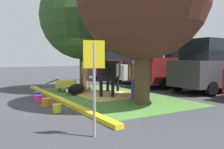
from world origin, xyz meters
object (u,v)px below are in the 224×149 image
at_px(pickup_truck_maroon, 176,67).
at_px(shade_tree_left, 84,16).
at_px(bucket_yellow, 57,108).
at_px(cow_holstein, 110,70).
at_px(parking_sign, 94,69).
at_px(suv_dark_grey, 214,66).
at_px(bucket_orange, 46,102).
at_px(suv_black, 120,63).
at_px(bucket_blue, 38,96).
at_px(person_visitor_near, 134,78).
at_px(person_handler, 86,73).
at_px(wheelbarrow, 66,84).
at_px(bucket_pink, 38,99).
at_px(hatchback_white, 143,68).
at_px(person_visitor_far, 145,75).
at_px(calf_lying, 76,89).

bearing_deg(pickup_truck_maroon, shade_tree_left, -99.42).
bearing_deg(bucket_yellow, cow_holstein, 125.37).
distance_m(parking_sign, suv_dark_grey, 8.76).
distance_m(bucket_orange, suv_black, 11.12).
xyz_separation_m(bucket_blue, bucket_orange, (1.42, -0.06, -0.02)).
relative_size(shade_tree_left, person_visitor_near, 3.72).
xyz_separation_m(person_handler, wheelbarrow, (-0.52, -0.78, -0.52)).
distance_m(bucket_pink, pickup_truck_maroon, 8.53).
height_order(cow_holstein, hatchback_white, hatchback_white).
distance_m(bucket_blue, suv_black, 10.13).
xyz_separation_m(bucket_orange, bucket_yellow, (1.09, 0.03, -0.01)).
bearing_deg(bucket_blue, person_visitor_far, 75.49).
height_order(bucket_pink, hatchback_white, hatchback_white).
bearing_deg(person_handler, bucket_yellow, -35.59).
xyz_separation_m(wheelbarrow, bucket_yellow, (4.08, -1.77, -0.25)).
distance_m(wheelbarrow, bucket_yellow, 4.45).
bearing_deg(person_visitor_near, bucket_orange, -98.41).
bearing_deg(bucket_pink, hatchback_white, 116.54).
xyz_separation_m(cow_holstein, bucket_orange, (1.09, -3.11, -0.96)).
height_order(shade_tree_left, pickup_truck_maroon, shade_tree_left).
height_order(person_handler, bucket_orange, person_handler).
relative_size(parking_sign, suv_black, 0.43).
bearing_deg(bucket_pink, suv_black, 130.91).
bearing_deg(parking_sign, hatchback_white, 137.25).
distance_m(shade_tree_left, cow_holstein, 3.34).
bearing_deg(bucket_orange, person_visitor_near, 81.59).
height_order(shade_tree_left, hatchback_white, shade_tree_left).
height_order(bucket_yellow, pickup_truck_maroon, pickup_truck_maroon).
bearing_deg(suv_black, bucket_pink, -49.09).
bearing_deg(parking_sign, person_visitor_far, 131.82).
relative_size(wheelbarrow, bucket_yellow, 5.64).
height_order(cow_holstein, suv_black, suv_black).
distance_m(cow_holstein, suv_black, 8.19).
distance_m(person_handler, wheelbarrow, 1.07).
relative_size(cow_holstein, person_handler, 1.59).
height_order(bucket_orange, suv_black, suv_black).
distance_m(hatchback_white, suv_dark_grey, 5.27).
bearing_deg(wheelbarrow, person_visitor_far, 44.34).
xyz_separation_m(suv_black, pickup_truck_maroon, (5.51, 0.42, -0.16)).
distance_m(suv_black, suv_dark_grey, 8.20).
bearing_deg(suv_black, shade_tree_left, -47.88).
distance_m(calf_lying, hatchback_white, 6.61).
xyz_separation_m(person_visitor_far, suv_black, (-7.45, 3.46, 0.40)).
height_order(bucket_orange, hatchback_white, hatchback_white).
height_order(bucket_orange, pickup_truck_maroon, pickup_truck_maroon).
distance_m(person_visitor_near, pickup_truck_maroon, 5.70).
distance_m(person_visitor_far, wheelbarrow, 3.80).
height_order(person_visitor_far, bucket_blue, person_visitor_far).
xyz_separation_m(cow_holstein, suv_dark_grey, (1.55, 5.03, 0.17)).
bearing_deg(cow_holstein, hatchback_white, 128.13).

